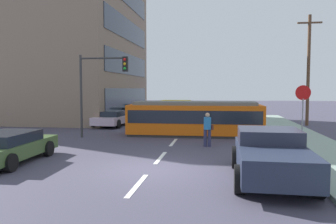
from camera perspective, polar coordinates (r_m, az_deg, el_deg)
name	(u,v)px	position (r m, az deg, el deg)	size (l,w,h in m)	color
ground_plane	(182,133)	(21.75, 2.34, -3.53)	(120.00, 120.00, 0.00)	#423F50
sidewalk_curb_right	(308,144)	(18.21, 22.75, -5.08)	(3.20, 36.00, 0.14)	gray
lane_stripe_0	(137,185)	(10.13, -5.23, -12.30)	(0.16, 2.40, 0.01)	silver
lane_stripe_1	(161,158)	(13.93, -1.27, -7.77)	(0.16, 2.40, 0.01)	silver
lane_stripe_2	(173,142)	(17.82, 0.94, -5.18)	(0.16, 2.40, 0.01)	silver
lane_stripe_3	(188,125)	(26.50, 3.48, -2.17)	(0.16, 2.40, 0.01)	silver
lane_stripe_4	(194,118)	(32.46, 4.42, -1.04)	(0.16, 2.40, 0.01)	silver
corner_building	(53,35)	(35.15, -19.05, 12.21)	(15.22, 16.03, 16.00)	#846E5B
streetcar_tram	(195,118)	(20.37, 4.59, -1.01)	(8.05, 2.64, 2.07)	#E05B0E
city_bus	(172,110)	(27.84, 0.69, 0.28)	(2.71, 5.41, 1.82)	gold
pedestrian_crossing	(208,127)	(16.54, 6.74, -2.64)	(0.48, 0.36, 1.67)	#2D2E50
pickup_truck_parked	(271,155)	(10.92, 17.05, -6.99)	(2.35, 5.03, 1.55)	#21283C
parked_sedan_near	(8,147)	(14.29, -25.57, -5.34)	(2.17, 4.60, 1.19)	#3F5A2D
parked_sedan_mid	(112,118)	(25.58, -9.58, -1.05)	(2.11, 4.14, 1.19)	silver
parked_sedan_far	(129,113)	(30.94, -6.66, -0.15)	(2.10, 4.54, 1.19)	black
parked_sedan_furthest	(149,109)	(36.86, -3.19, 0.53)	(2.18, 4.08, 1.19)	black
stop_sign	(303,101)	(18.46, 21.97, 1.68)	(0.76, 0.07, 2.88)	gray
traffic_light_mast	(100,80)	(19.70, -11.50, 5.44)	(2.88, 0.33, 4.78)	#333333
utility_pole_mid	(308,68)	(28.03, 22.78, 6.88)	(1.80, 0.24, 8.45)	brown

